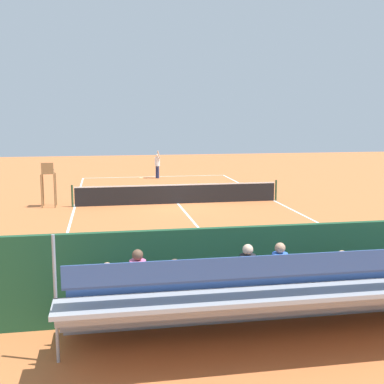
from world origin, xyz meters
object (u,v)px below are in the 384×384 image
(courtside_bench, at_px, (351,273))
(tennis_player, at_px, (157,164))
(tennis_ball_near, at_px, (199,182))
(tennis_net, at_px, (178,194))
(bleacher_stand, at_px, (286,295))
(tennis_racket, at_px, (141,178))
(equipment_bag, at_px, (280,294))
(umpire_chair, at_px, (48,180))

(courtside_bench, xyz_separation_m, tennis_player, (2.22, -23.40, 0.46))
(tennis_player, relative_size, tennis_ball_near, 29.18)
(tennis_net, relative_size, tennis_player, 5.35)
(courtside_bench, distance_m, tennis_ball_near, 20.76)
(bleacher_stand, bearing_deg, courtside_bench, -140.38)
(tennis_player, height_order, tennis_ball_near, tennis_player)
(tennis_net, height_order, tennis_racket, tennis_net)
(courtside_bench, distance_m, equipment_bag, 1.92)
(tennis_net, relative_size, tennis_ball_near, 156.06)
(umpire_chair, xyz_separation_m, tennis_ball_near, (-8.71, -7.27, -1.28))
(umpire_chair, bearing_deg, tennis_player, -122.41)
(courtside_bench, bearing_deg, bleacher_stand, 39.62)
(equipment_bag, bearing_deg, tennis_net, -88.17)
(umpire_chair, relative_size, tennis_racket, 3.65)
(umpire_chair, height_order, courtside_bench, umpire_chair)
(bleacher_stand, bearing_deg, tennis_net, -90.59)
(equipment_bag, bearing_deg, tennis_player, -89.18)
(tennis_net, xyz_separation_m, tennis_ball_near, (-2.51, -7.48, -0.47))
(courtside_bench, height_order, tennis_player, tennis_player)
(tennis_net, distance_m, tennis_racket, 10.38)
(bleacher_stand, relative_size, tennis_racket, 15.46)
(tennis_racket, bearing_deg, tennis_ball_near, 141.14)
(tennis_net, height_order, umpire_chair, umpire_chair)
(tennis_net, relative_size, tennis_racket, 17.58)
(umpire_chair, distance_m, tennis_player, 11.74)
(tennis_net, xyz_separation_m, umpire_chair, (6.20, -0.21, 0.81))
(courtside_bench, distance_m, tennis_racket, 23.83)
(tennis_player, bearing_deg, tennis_racket, -9.78)
(equipment_bag, distance_m, tennis_player, 23.54)
(umpire_chair, height_order, tennis_player, umpire_chair)
(courtside_bench, height_order, tennis_racket, courtside_bench)
(umpire_chair, bearing_deg, tennis_net, 178.04)
(tennis_net, distance_m, tennis_ball_near, 7.90)
(bleacher_stand, height_order, tennis_ball_near, bleacher_stand)
(tennis_net, relative_size, equipment_bag, 11.44)
(tennis_ball_near, bearing_deg, bleacher_stand, 83.33)
(tennis_player, bearing_deg, umpire_chair, 57.59)
(tennis_racket, bearing_deg, bleacher_stand, 91.91)
(umpire_chair, relative_size, equipment_bag, 2.38)
(courtside_bench, xyz_separation_m, tennis_ball_near, (-0.20, -20.75, -0.53))
(bleacher_stand, distance_m, tennis_racket, 25.66)
(tennis_racket, height_order, tennis_ball_near, tennis_ball_near)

